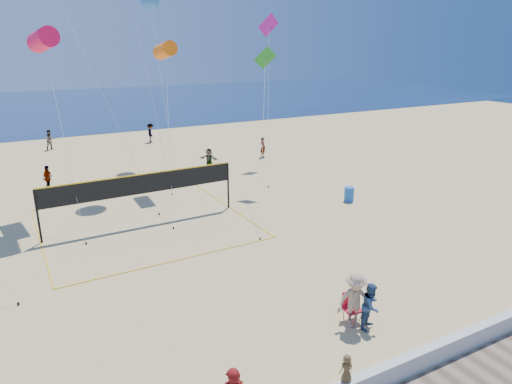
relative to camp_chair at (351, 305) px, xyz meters
name	(u,v)px	position (x,y,z in m)	size (l,w,h in m)	color
ground	(290,336)	(-2.22, 0.20, -0.57)	(120.00, 120.00, 0.00)	#D5BE78
ocean	(63,106)	(-2.22, 62.20, -0.55)	(140.00, 50.00, 0.03)	#10234E
toddler	(347,368)	(-2.42, -2.76, 0.41)	(0.37, 0.24, 0.76)	brown
bystander_a	(371,306)	(0.29, -0.61, 0.21)	(0.76, 0.59, 1.56)	navy
bystander_b	(355,301)	(-0.14, -0.33, 0.37)	(1.22, 0.70, 1.88)	tan
far_person_0	(48,178)	(-7.56, 19.84, 0.22)	(0.92, 0.39, 1.58)	gray
far_person_1	(209,159)	(3.08, 19.59, 0.22)	(1.45, 0.46, 1.57)	gray
far_person_2	(263,147)	(8.34, 21.13, 0.24)	(0.59, 0.39, 1.61)	gray
far_person_3	(50,140)	(-6.39, 32.05, 0.28)	(0.82, 0.64, 1.70)	gray
far_person_4	(151,133)	(2.03, 31.03, 0.30)	(1.12, 0.64, 1.73)	gray
camp_chair	(351,305)	(0.00, 0.00, 0.00)	(0.60, 0.72, 1.12)	red
trash_barrel	(349,194)	(7.60, 9.46, -0.15)	(0.55, 0.55, 0.83)	blue
volleyball_net	(142,190)	(-3.79, 11.63, 1.24)	(10.01, 9.87, 2.61)	black
kite_0	(43,40)	(-7.02, 15.99, 8.31)	(1.46, 6.97, 9.53)	#FF0F4C
kite_2	(165,50)	(-0.45, 17.17, 7.74)	(2.77, 8.07, 8.88)	orange
kite_4	(265,70)	(4.31, 13.65, 6.65)	(4.86, 7.61, 8.56)	#279027
kite_5	(268,34)	(7.97, 19.73, 8.78)	(4.32, 6.37, 10.77)	#BE1A9B
kite_7	(150,2)	(0.87, 24.28, 10.93)	(1.98, 8.46, 12.15)	blue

